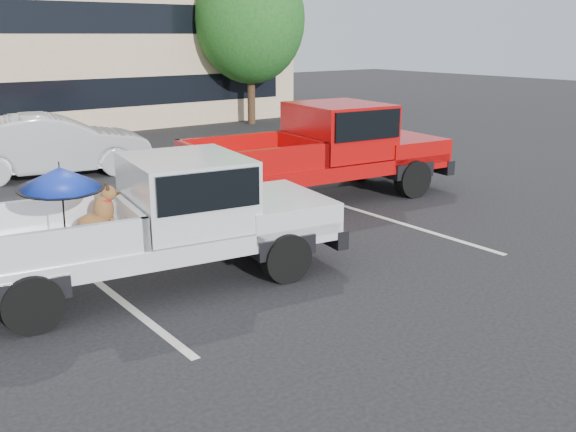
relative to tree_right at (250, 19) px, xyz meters
The scene contains 9 objects.
ground 18.83m from the tree_right, 119.36° to the right, with size 90.00×90.00×0.00m, color black.
stripe_left 18.91m from the tree_right, 130.60° to the right, with size 0.12×5.00×0.01m, color silver.
stripe_right 15.80m from the tree_right, 113.20° to the right, with size 0.12×5.00×0.01m, color silver.
motel_building 8.65m from the tree_right, 144.53° to the left, with size 20.40×8.40×6.30m.
tree_right is the anchor object (origin of this frame).
tree_back 8.55m from the tree_right, 110.56° to the left, with size 4.68×4.68×7.11m.
silver_pickup 18.11m from the tree_right, 127.96° to the right, with size 5.92×2.81×2.06m.
red_pickup 13.20m from the tree_right, 115.99° to the right, with size 6.66×2.95×2.13m.
silver_sedan 11.84m from the tree_right, 151.52° to the right, with size 1.72×4.94×1.63m, color #B2B4B9.
Camera 1 is at (-6.20, -6.45, 3.62)m, focal length 40.00 mm.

